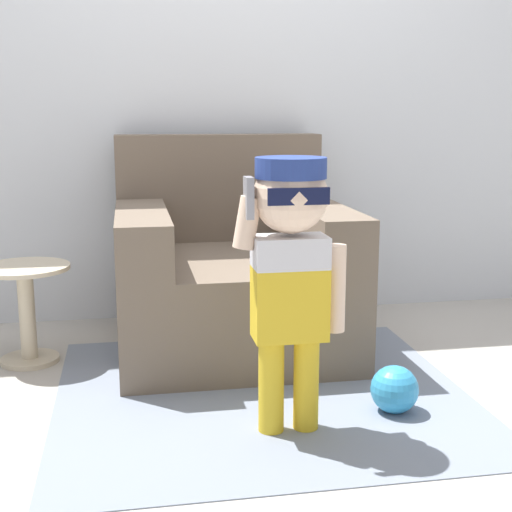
{
  "coord_description": "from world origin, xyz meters",
  "views": [
    {
      "loc": [
        -0.56,
        -3.02,
        1.06
      ],
      "look_at": [
        -0.08,
        -0.38,
        0.51
      ],
      "focal_mm": 50.0,
      "sensor_mm": 36.0,
      "label": 1
    }
  ],
  "objects_px": {
    "toy_ball": "(394,389)",
    "person_child": "(291,253)",
    "armchair": "(230,275)",
    "side_table": "(26,304)"
  },
  "relations": [
    {
      "from": "side_table",
      "to": "toy_ball",
      "type": "relative_size",
      "value": 2.46
    },
    {
      "from": "armchair",
      "to": "toy_ball",
      "type": "xyz_separation_m",
      "value": [
        0.47,
        -0.87,
        -0.24
      ]
    },
    {
      "from": "person_child",
      "to": "armchair",
      "type": "bearing_deg",
      "value": 93.81
    },
    {
      "from": "person_child",
      "to": "side_table",
      "type": "xyz_separation_m",
      "value": [
        -0.95,
        0.85,
        -0.36
      ]
    },
    {
      "from": "toy_ball",
      "to": "person_child",
      "type": "bearing_deg",
      "value": -169.46
    },
    {
      "from": "person_child",
      "to": "toy_ball",
      "type": "height_order",
      "value": "person_child"
    },
    {
      "from": "side_table",
      "to": "toy_ball",
      "type": "height_order",
      "value": "side_table"
    },
    {
      "from": "person_child",
      "to": "toy_ball",
      "type": "xyz_separation_m",
      "value": [
        0.4,
        0.07,
        -0.53
      ]
    },
    {
      "from": "armchair",
      "to": "side_table",
      "type": "distance_m",
      "value": 0.89
    },
    {
      "from": "person_child",
      "to": "toy_ball",
      "type": "relative_size",
      "value": 5.34
    }
  ]
}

